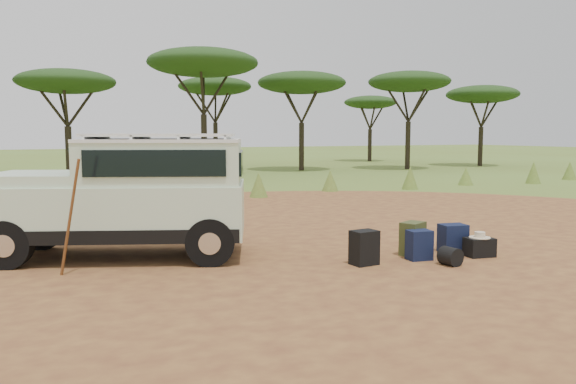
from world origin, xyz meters
name	(u,v)px	position (x,y,z in m)	size (l,w,h in m)	color
ground	(280,260)	(0.00, 0.00, 0.00)	(140.00, 140.00, 0.00)	olive
dirt_clearing	(280,260)	(0.00, 0.00, 0.00)	(23.00, 23.00, 0.01)	#9B6733
grass_fringe	(166,188)	(0.12, 8.67, 0.40)	(36.60, 1.60, 0.90)	olive
acacia_treeline	(125,74)	(0.75, 19.81, 4.87)	(46.70, 13.20, 6.26)	black
safari_vehicle	(128,198)	(-2.17, 1.24, 0.98)	(4.45, 3.04, 2.04)	silver
walking_staff	(70,218)	(-3.13, 0.29, 0.84)	(0.04, 0.04, 1.72)	brown
backpack_black	(364,248)	(1.04, -0.87, 0.27)	(0.40, 0.29, 0.54)	black
backpack_navy	(419,245)	(2.03, -0.96, 0.24)	(0.37, 0.27, 0.49)	#121A3A
backpack_olive	(413,239)	(2.14, -0.63, 0.28)	(0.41, 0.29, 0.57)	#454922
duffel_navy	(453,238)	(2.93, -0.72, 0.24)	(0.43, 0.33, 0.49)	#121A3A
hard_case	(479,247)	(3.09, -1.18, 0.16)	(0.45, 0.32, 0.32)	black
stuff_sack	(450,256)	(2.23, -1.47, 0.15)	(0.29, 0.29, 0.29)	black
safari_hat	(480,236)	(3.09, -1.18, 0.36)	(0.35, 0.35, 0.10)	beige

